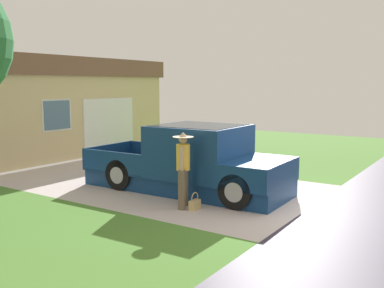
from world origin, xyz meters
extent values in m
cube|color=#BEB1AF|center=(0.00, 4.50, -0.03)|extent=(5.20, 9.00, 0.06)
cube|color=#4A7C2F|center=(8.60, 4.50, -0.03)|extent=(12.00, 9.00, 0.06)
cube|color=navy|center=(-0.15, 3.27, 0.21)|extent=(2.00, 5.45, 0.42)
cube|color=navy|center=(-0.13, 2.84, 1.07)|extent=(2.08, 2.20, 1.30)
cube|color=#1E2833|center=(-0.13, 2.84, 1.46)|extent=(1.83, 2.02, 0.55)
cube|color=navy|center=(-0.09, 1.17, 0.70)|extent=(2.06, 1.24, 0.56)
cube|color=black|center=(-0.19, 4.94, 0.45)|extent=(2.08, 2.11, 0.06)
cube|color=navy|center=(0.79, 4.97, 0.71)|extent=(0.11, 2.06, 0.59)
cube|color=navy|center=(-1.17, 4.91, 0.71)|extent=(0.11, 2.06, 0.59)
cube|color=navy|center=(-0.22, 5.94, 0.71)|extent=(2.03, 0.11, 0.59)
cube|color=black|center=(1.00, 2.12, 1.35)|extent=(0.10, 0.18, 0.20)
cylinder|color=black|center=(0.79, 1.37, 0.40)|extent=(0.28, 0.81, 0.80)
cylinder|color=#9E9EA3|center=(0.79, 1.37, 0.40)|extent=(0.29, 0.45, 0.44)
cylinder|color=black|center=(-0.98, 1.32, 0.40)|extent=(0.28, 0.81, 0.80)
cylinder|color=#9E9EA3|center=(-0.98, 1.32, 0.40)|extent=(0.29, 0.45, 0.44)
cylinder|color=black|center=(0.70, 4.76, 0.40)|extent=(0.28, 0.81, 0.80)
cylinder|color=#9E9EA3|center=(0.70, 4.76, 0.40)|extent=(0.29, 0.45, 0.44)
cylinder|color=black|center=(-1.07, 4.71, 0.40)|extent=(0.28, 0.81, 0.80)
cylinder|color=#9E9EA3|center=(-1.07, 4.71, 0.40)|extent=(0.29, 0.45, 0.44)
cylinder|color=brown|center=(-1.68, 2.29, 0.44)|extent=(0.17, 0.17, 0.88)
cylinder|color=brown|center=(-1.37, 2.44, 0.44)|extent=(0.17, 0.17, 0.88)
cylinder|color=gold|center=(-1.53, 2.37, 1.14)|extent=(0.30, 0.30, 0.58)
cylinder|color=tan|center=(-1.69, 2.29, 1.07)|extent=(0.09, 0.09, 0.65)
cylinder|color=tan|center=(-1.37, 2.44, 1.07)|extent=(0.09, 0.09, 0.65)
sphere|color=tan|center=(-1.53, 2.37, 1.55)|extent=(0.20, 0.20, 0.20)
cylinder|color=#D1B78E|center=(-1.53, 2.37, 1.59)|extent=(0.47, 0.47, 0.01)
cone|color=#D1B78E|center=(-1.53, 2.37, 1.65)|extent=(0.21, 0.21, 0.11)
cube|color=tan|center=(-1.53, 2.05, 0.11)|extent=(0.28, 0.14, 0.21)
torus|color=tan|center=(-1.53, 2.05, 0.26)|extent=(0.26, 0.02, 0.26)
cube|color=#D2B985|center=(1.87, 11.95, 1.53)|extent=(9.27, 5.25, 3.06)
cube|color=brown|center=(1.87, 11.95, 3.40)|extent=(9.64, 5.46, 0.70)
cube|color=white|center=(3.24, 9.30, 1.10)|extent=(2.70, 0.06, 2.20)
cube|color=slate|center=(0.69, 9.30, 1.68)|extent=(1.10, 0.05, 1.00)
cube|color=silver|center=(0.69, 9.31, 1.68)|extent=(1.23, 0.02, 1.12)
camera|label=1|loc=(-9.32, -3.11, 2.73)|focal=40.87mm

